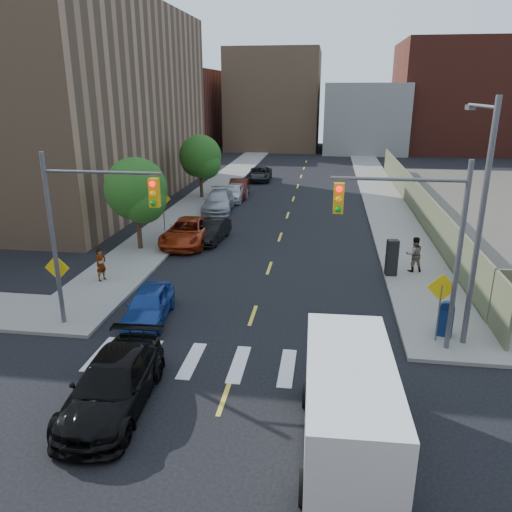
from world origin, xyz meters
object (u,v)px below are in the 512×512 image
(parked_car_blue, at_px, (149,304))
(black_sedan, at_px, (113,384))
(pedestrian_west, at_px, (101,264))
(mailbox, at_px, (446,319))
(cargo_van, at_px, (348,401))
(parked_car_red, at_px, (188,232))
(pedestrian_east, at_px, (414,254))
(parked_car_black, at_px, (212,231))
(parked_car_white, at_px, (234,192))
(parked_car_maroon, at_px, (239,188))
(parked_car_silver, at_px, (219,201))
(parked_car_grey, at_px, (260,174))
(payphone, at_px, (392,258))

(parked_car_blue, xyz_separation_m, black_sedan, (1.03, -5.95, 0.08))
(pedestrian_west, bearing_deg, mailbox, -79.81)
(parked_car_blue, bearing_deg, cargo_van, -46.06)
(parked_car_red, height_order, mailbox, parked_car_red)
(black_sedan, distance_m, pedestrian_east, 16.95)
(parked_car_black, bearing_deg, cargo_van, -61.29)
(black_sedan, height_order, cargo_van, cargo_van)
(parked_car_white, distance_m, parked_car_maroon, 1.86)
(parked_car_silver, xyz_separation_m, pedestrian_east, (13.00, -12.37, 0.29))
(parked_car_red, bearing_deg, parked_car_white, 88.05)
(cargo_van, bearing_deg, parked_car_blue, 137.82)
(parked_car_blue, distance_m, parked_car_maroon, 25.38)
(black_sedan, xyz_separation_m, cargo_van, (6.90, -0.77, 0.62))
(parked_car_blue, height_order, parked_car_maroon, parked_car_maroon)
(parked_car_blue, bearing_deg, parked_car_grey, 84.19)
(parked_car_maroon, xyz_separation_m, payphone, (11.22, -18.89, 0.32))
(parked_car_silver, bearing_deg, parked_car_black, -85.27)
(black_sedan, bearing_deg, pedestrian_west, 113.28)
(parked_car_black, bearing_deg, parked_car_grey, 95.28)
(parked_car_silver, distance_m, pedestrian_east, 17.95)
(parked_car_silver, relative_size, payphone, 2.94)
(parked_car_blue, height_order, parked_car_grey, parked_car_grey)
(parked_car_blue, height_order, cargo_van, cargo_van)
(cargo_van, distance_m, pedestrian_east, 14.42)
(pedestrian_west, xyz_separation_m, pedestrian_east, (15.46, 3.53, 0.10))
(parked_car_black, distance_m, parked_car_grey, 22.32)
(parked_car_silver, bearing_deg, cargo_van, -75.15)
(cargo_van, relative_size, pedestrian_east, 3.16)
(parked_car_silver, height_order, mailbox, parked_car_silver)
(parked_car_black, height_order, parked_car_white, parked_car_white)
(parked_car_black, bearing_deg, payphone, -20.30)
(cargo_van, xyz_separation_m, payphone, (2.60, 13.20, -0.32))
(parked_car_maroon, relative_size, pedestrian_east, 2.48)
(parked_car_silver, relative_size, pedestrian_west, 3.28)
(parked_car_blue, height_order, pedestrian_west, pedestrian_west)
(parked_car_maroon, bearing_deg, pedestrian_west, -101.37)
(parked_car_red, xyz_separation_m, pedestrian_east, (13.00, -3.53, 0.30))
(parked_car_black, distance_m, black_sedan, 17.49)
(parked_car_blue, relative_size, parked_car_grey, 0.80)
(cargo_van, xyz_separation_m, pedestrian_east, (3.80, 13.91, -0.31))
(parked_car_red, xyz_separation_m, payphone, (11.80, -4.24, 0.30))
(parked_car_grey, xyz_separation_m, payphone, (10.50, -27.35, 0.37))
(payphone, bearing_deg, parked_car_white, 115.03)
(black_sedan, bearing_deg, parked_car_white, 90.41)
(parked_car_grey, bearing_deg, parked_car_red, -95.54)
(parked_car_red, height_order, parked_car_maroon, parked_car_red)
(parked_car_red, distance_m, parked_car_white, 12.80)
(parked_car_blue, height_order, parked_car_red, parked_car_red)
(mailbox, distance_m, pedestrian_east, 7.17)
(mailbox, distance_m, payphone, 6.60)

